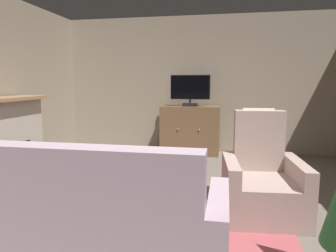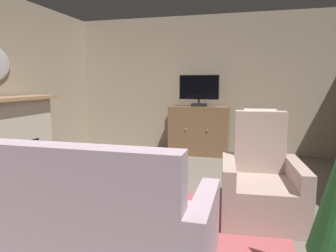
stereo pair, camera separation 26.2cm
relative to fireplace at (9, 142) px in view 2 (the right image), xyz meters
The scene contains 11 objects.
ground_plane 2.70m from the fireplace, 10.57° to the right, with size 6.32×7.04×0.04m, color #665B51.
wall_back 3.89m from the fireplace, 47.16° to the left, with size 6.32×0.10×2.81m, color gray.
rug_central 2.71m from the fireplace, 16.98° to the right, with size 2.56×1.86×0.01m, color #9E474C.
fireplace is the anchor object (origin of this frame).
tv_cabinet 3.43m from the fireplace, 45.30° to the left, with size 1.17×0.53×0.98m.
television 3.47m from the fireplace, 44.67° to the left, with size 0.78×0.20×0.62m.
coffee_table 2.27m from the fireplace, 12.45° to the right, with size 0.90×0.62×0.47m.
tv_remote 2.10m from the fireplace, 14.67° to the right, with size 0.17×0.05×0.02m, color black.
sofa_floral 2.71m from the fireplace, 35.96° to the right, with size 1.96×0.88×1.03m.
armchair_beside_cabinet 3.56m from the fireplace, ahead, with size 0.90×0.95×1.15m.
cat 1.46m from the fireplace, ahead, with size 0.17×0.66×0.18m.
Camera 2 is at (0.79, -3.15, 1.45)m, focal length 32.63 mm.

